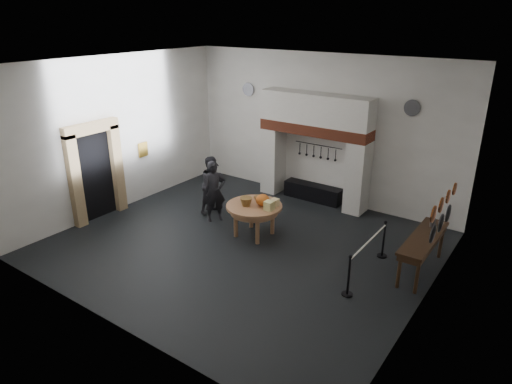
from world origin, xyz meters
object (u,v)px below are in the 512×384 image
Objects in this scene: work_table at (254,206)px; visitor_far at (213,185)px; side_table at (424,238)px; barrier_post_near at (349,276)px; iron_range at (313,192)px; barrier_post_far at (384,240)px; visitor_near at (215,191)px.

visitor_far is (-1.88, 0.55, 0.02)m from work_table.
visitor_far reaches higher than side_table.
side_table is at bearing 9.39° from work_table.
side_table is 2.44× the size of barrier_post_near.
side_table and barrier_post_near have the same top height.
iron_range is 2.11× the size of barrier_post_far.
side_table and barrier_post_far have the same top height.
visitor_far is 5.13m from barrier_post_far.
visitor_near is at bearing -117.72° from iron_range.
iron_range is 1.11× the size of visitor_far.
barrier_post_near is at bearing -19.38° from work_table.
barrier_post_near is 1.00× the size of barrier_post_far.
iron_range is at bearing 88.53° from work_table.
barrier_post_far reaches higher than work_table.
barrier_post_far is (5.10, 0.32, -0.41)m from visitor_far.
side_table is 1.06m from barrier_post_far.
work_table is 0.84× the size of visitor_near.
iron_range is 2.11× the size of barrier_post_near.
visitor_far is (-1.96, -2.56, 0.61)m from iron_range.
iron_range is 4.80m from side_table.
side_table is at bearing -49.20° from visitor_near.
barrier_post_far is at bearing 15.03° from work_table.
barrier_post_near is (5.10, -1.68, -0.41)m from visitor_far.
barrier_post_near is (-0.96, -1.83, -0.42)m from side_table.
barrier_post_far is (4.70, 0.72, -0.43)m from visitor_near.
barrier_post_near is (3.14, -4.24, 0.20)m from iron_range.
visitor_near is 4.77m from barrier_post_far.
side_table is (4.10, -2.42, 0.62)m from iron_range.
visitor_near is 4.89m from barrier_post_near.
side_table is at bearing -10.35° from barrier_post_far.
iron_range is at bearing 7.58° from visitor_near.
iron_range is 1.29× the size of work_table.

